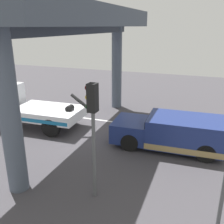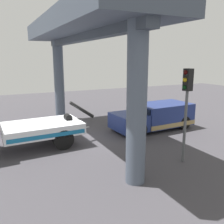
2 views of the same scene
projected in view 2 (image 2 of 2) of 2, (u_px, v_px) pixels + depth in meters
ground_plane at (82, 141)px, 13.42m from camera, size 60.00×40.00×0.10m
lane_stripe_west at (149, 119)px, 17.96m from camera, size 2.60×0.16×0.01m
lane_stripe_mid at (70, 129)px, 15.37m from camera, size 2.60×0.16×0.01m
tow_truck_white at (0, 128)px, 11.40m from camera, size 7.30×2.64×2.46m
towed_van_green at (156, 117)px, 15.39m from camera, size 5.28×2.41×1.58m
overpass_structure at (83, 32)px, 12.28m from camera, size 3.60×12.56×6.54m
traffic_light_far at (187, 95)px, 9.95m from camera, size 0.39×0.32×4.00m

